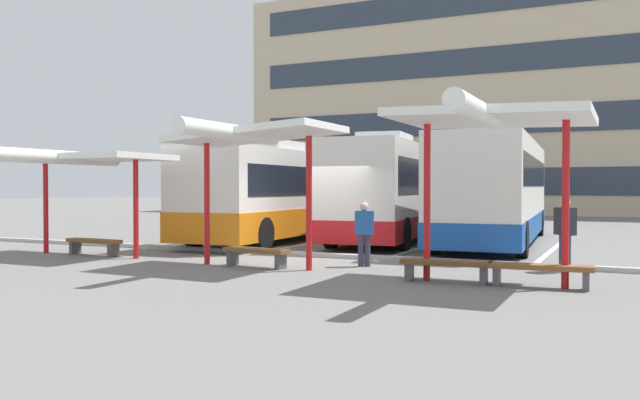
# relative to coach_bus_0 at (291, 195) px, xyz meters

# --- Properties ---
(ground_plane) EXTENTS (160.00, 160.00, 0.00)m
(ground_plane) POSITION_rel_coach_bus_0_xyz_m (3.57, -5.62, -1.60)
(ground_plane) COLOR slate
(terminal_building) EXTENTS (38.56, 12.09, 19.22)m
(terminal_building) POSITION_rel_coach_bus_0_xyz_m (3.60, 29.43, 6.65)
(terminal_building) COLOR #C6B293
(terminal_building) RESTS_ON ground
(coach_bus_0) EXTENTS (3.27, 12.56, 3.50)m
(coach_bus_0) POSITION_rel_coach_bus_0_xyz_m (0.00, 0.00, 0.00)
(coach_bus_0) COLOR silver
(coach_bus_0) RESTS_ON ground
(coach_bus_1) EXTENTS (3.59, 10.76, 3.70)m
(coach_bus_1) POSITION_rel_coach_bus_0_xyz_m (3.75, 0.77, 0.14)
(coach_bus_1) COLOR silver
(coach_bus_1) RESTS_ON ground
(coach_bus_2) EXTENTS (3.37, 11.90, 3.74)m
(coach_bus_2) POSITION_rel_coach_bus_0_xyz_m (7.32, 0.86, 0.15)
(coach_bus_2) COLOR silver
(coach_bus_2) RESTS_ON ground
(lane_stripe_0) EXTENTS (0.16, 14.00, 0.01)m
(lane_stripe_0) POSITION_rel_coach_bus_0_xyz_m (-2.15, 1.25, -1.59)
(lane_stripe_0) COLOR white
(lane_stripe_0) RESTS_ON ground
(lane_stripe_1) EXTENTS (0.16, 14.00, 0.01)m
(lane_stripe_1) POSITION_rel_coach_bus_0_xyz_m (1.66, 1.25, -1.59)
(lane_stripe_1) COLOR white
(lane_stripe_1) RESTS_ON ground
(lane_stripe_2) EXTENTS (0.16, 14.00, 0.01)m
(lane_stripe_2) POSITION_rel_coach_bus_0_xyz_m (5.47, 1.25, -1.59)
(lane_stripe_2) COLOR white
(lane_stripe_2) RESTS_ON ground
(lane_stripe_3) EXTENTS (0.16, 14.00, 0.01)m
(lane_stripe_3) POSITION_rel_coach_bus_0_xyz_m (9.28, 1.25, -1.59)
(lane_stripe_3) COLOR white
(lane_stripe_3) RESTS_ON ground
(waiting_shelter_0) EXTENTS (4.31, 4.50, 2.87)m
(waiting_shelter_0) POSITION_rel_coach_bus_0_xyz_m (-2.18, -8.13, 1.06)
(waiting_shelter_0) COLOR red
(waiting_shelter_0) RESTS_ON ground
(bench_0) EXTENTS (1.87, 0.58, 0.45)m
(bench_0) POSITION_rel_coach_bus_0_xyz_m (-2.18, -7.70, -1.26)
(bench_0) COLOR brown
(bench_0) RESTS_ON ground
(waiting_shelter_1) EXTENTS (3.82, 4.19, 3.37)m
(waiting_shelter_1) POSITION_rel_coach_bus_0_xyz_m (3.34, -8.36, 1.46)
(waiting_shelter_1) COLOR red
(waiting_shelter_1) RESTS_ON ground
(bench_1) EXTENTS (1.76, 0.60, 0.45)m
(bench_1) POSITION_rel_coach_bus_0_xyz_m (3.34, -8.11, -1.26)
(bench_1) COLOR brown
(bench_1) RESTS_ON ground
(waiting_shelter_2) EXTENTS (3.67, 4.83, 3.43)m
(waiting_shelter_2) POSITION_rel_coach_bus_0_xyz_m (8.95, -8.75, 1.59)
(waiting_shelter_2) COLOR red
(waiting_shelter_2) RESTS_ON ground
(bench_2) EXTENTS (1.81, 0.51, 0.45)m
(bench_2) POSITION_rel_coach_bus_0_xyz_m (8.05, -8.62, -1.26)
(bench_2) COLOR brown
(bench_2) RESTS_ON ground
(bench_3) EXTENTS (1.92, 0.51, 0.45)m
(bench_3) POSITION_rel_coach_bus_0_xyz_m (9.85, -8.55, -1.25)
(bench_3) COLOR brown
(bench_3) RESTS_ON ground
(platform_kerb) EXTENTS (44.00, 0.24, 0.12)m
(platform_kerb) POSITION_rel_coach_bus_0_xyz_m (3.57, -5.48, -1.54)
(platform_kerb) COLOR #ADADA8
(platform_kerb) RESTS_ON ground
(waiting_passenger_0) EXTENTS (0.50, 0.39, 1.55)m
(waiting_passenger_0) POSITION_rel_coach_bus_0_xyz_m (5.61, -6.88, -0.72)
(waiting_passenger_0) COLOR #33384C
(waiting_passenger_0) RESTS_ON ground
(waiting_passenger_1) EXTENTS (0.51, 0.48, 1.67)m
(waiting_passenger_1) POSITION_rel_coach_bus_0_xyz_m (10.06, -5.82, -0.63)
(waiting_passenger_1) COLOR #33384C
(waiting_passenger_1) RESTS_ON ground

